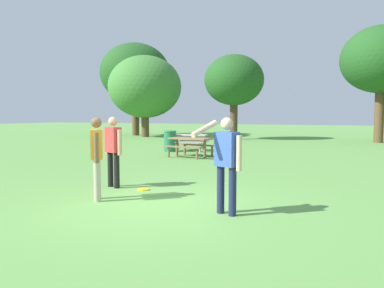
{
  "coord_description": "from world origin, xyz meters",
  "views": [
    {
      "loc": [
        3.46,
        -6.15,
        1.68
      ],
      "look_at": [
        -0.23,
        1.97,
        1.0
      ],
      "focal_mm": 35.63,
      "sensor_mm": 36.0,
      "label": 1
    }
  ],
  "objects_px": {
    "person_thrower": "(113,147)",
    "tree_slender_mid": "(381,60)",
    "person_catcher": "(226,158)",
    "tree_broad_center": "(145,87)",
    "picnic_table_far": "(189,139)",
    "tree_tall_left": "(135,73)",
    "trash_can_beside_table": "(170,141)",
    "tree_far_right": "(234,81)",
    "frisbee": "(144,189)",
    "picnic_table_near": "(191,143)",
    "person_bystander": "(97,153)"
  },
  "relations": [
    {
      "from": "person_thrower",
      "to": "tree_slender_mid",
      "type": "distance_m",
      "value": 19.82
    },
    {
      "from": "person_catcher",
      "to": "tree_broad_center",
      "type": "distance_m",
      "value": 23.4
    },
    {
      "from": "tree_broad_center",
      "to": "tree_slender_mid",
      "type": "distance_m",
      "value": 16.16
    },
    {
      "from": "picnic_table_far",
      "to": "person_catcher",
      "type": "bearing_deg",
      "value": -61.93
    },
    {
      "from": "person_thrower",
      "to": "person_catcher",
      "type": "relative_size",
      "value": 1.0
    },
    {
      "from": "tree_tall_left",
      "to": "trash_can_beside_table",
      "type": "bearing_deg",
      "value": -50.97
    },
    {
      "from": "trash_can_beside_table",
      "to": "tree_far_right",
      "type": "distance_m",
      "value": 10.15
    },
    {
      "from": "person_catcher",
      "to": "tree_slender_mid",
      "type": "xyz_separation_m",
      "value": [
        2.87,
        19.66,
        4.0
      ]
    },
    {
      "from": "person_catcher",
      "to": "frisbee",
      "type": "relative_size",
      "value": 6.32
    },
    {
      "from": "picnic_table_far",
      "to": "tree_slender_mid",
      "type": "height_order",
      "value": "tree_slender_mid"
    },
    {
      "from": "trash_can_beside_table",
      "to": "tree_slender_mid",
      "type": "relative_size",
      "value": 0.14
    },
    {
      "from": "frisbee",
      "to": "picnic_table_far",
      "type": "distance_m",
      "value": 9.43
    },
    {
      "from": "person_thrower",
      "to": "tree_far_right",
      "type": "relative_size",
      "value": 0.28
    },
    {
      "from": "picnic_table_near",
      "to": "tree_broad_center",
      "type": "distance_m",
      "value": 14.79
    },
    {
      "from": "picnic_table_near",
      "to": "trash_can_beside_table",
      "type": "relative_size",
      "value": 1.96
    },
    {
      "from": "frisbee",
      "to": "tree_tall_left",
      "type": "xyz_separation_m",
      "value": [
        -12.76,
        19.46,
        5.06
      ]
    },
    {
      "from": "picnic_table_far",
      "to": "tree_tall_left",
      "type": "xyz_separation_m",
      "value": [
        -9.73,
        10.54,
        4.51
      ]
    },
    {
      "from": "picnic_table_near",
      "to": "tree_slender_mid",
      "type": "relative_size",
      "value": 0.27
    },
    {
      "from": "person_catcher",
      "to": "picnic_table_far",
      "type": "xyz_separation_m",
      "value": [
        -5.41,
        10.15,
        -0.4
      ]
    },
    {
      "from": "tree_slender_mid",
      "to": "tree_broad_center",
      "type": "bearing_deg",
      "value": -177.96
    },
    {
      "from": "person_thrower",
      "to": "tree_slender_mid",
      "type": "height_order",
      "value": "tree_slender_mid"
    },
    {
      "from": "person_thrower",
      "to": "picnic_table_far",
      "type": "xyz_separation_m",
      "value": [
        -2.23,
        8.93,
        -0.38
      ]
    },
    {
      "from": "trash_can_beside_table",
      "to": "tree_far_right",
      "type": "bearing_deg",
      "value": 90.42
    },
    {
      "from": "picnic_table_near",
      "to": "tree_tall_left",
      "type": "bearing_deg",
      "value": 130.24
    },
    {
      "from": "person_catcher",
      "to": "picnic_table_near",
      "type": "height_order",
      "value": "person_catcher"
    },
    {
      "from": "picnic_table_far",
      "to": "trash_can_beside_table",
      "type": "height_order",
      "value": "trash_can_beside_table"
    },
    {
      "from": "tree_slender_mid",
      "to": "person_thrower",
      "type": "bearing_deg",
      "value": -108.18
    },
    {
      "from": "picnic_table_far",
      "to": "tree_tall_left",
      "type": "height_order",
      "value": "tree_tall_left"
    },
    {
      "from": "person_catcher",
      "to": "picnic_table_far",
      "type": "distance_m",
      "value": 11.51
    },
    {
      "from": "person_bystander",
      "to": "frisbee",
      "type": "bearing_deg",
      "value": 77.05
    },
    {
      "from": "picnic_table_near",
      "to": "tree_slender_mid",
      "type": "distance_m",
      "value": 14.5
    },
    {
      "from": "trash_can_beside_table",
      "to": "picnic_table_near",
      "type": "bearing_deg",
      "value": -42.57
    },
    {
      "from": "tree_tall_left",
      "to": "picnic_table_near",
      "type": "bearing_deg",
      "value": -49.76
    },
    {
      "from": "person_bystander",
      "to": "tree_far_right",
      "type": "height_order",
      "value": "tree_far_right"
    },
    {
      "from": "frisbee",
      "to": "trash_can_beside_table",
      "type": "distance_m",
      "value": 9.01
    },
    {
      "from": "person_thrower",
      "to": "tree_tall_left",
      "type": "xyz_separation_m",
      "value": [
        -11.96,
        19.47,
        4.14
      ]
    },
    {
      "from": "picnic_table_far",
      "to": "tree_tall_left",
      "type": "distance_m",
      "value": 15.04
    },
    {
      "from": "tree_broad_center",
      "to": "tree_slender_mid",
      "type": "bearing_deg",
      "value": 2.04
    },
    {
      "from": "frisbee",
      "to": "person_catcher",
      "type": "bearing_deg",
      "value": -27.37
    },
    {
      "from": "person_bystander",
      "to": "tree_broad_center",
      "type": "bearing_deg",
      "value": 118.96
    },
    {
      "from": "trash_can_beside_table",
      "to": "tree_tall_left",
      "type": "distance_m",
      "value": 15.17
    },
    {
      "from": "person_catcher",
      "to": "trash_can_beside_table",
      "type": "height_order",
      "value": "person_catcher"
    },
    {
      "from": "frisbee",
      "to": "picnic_table_near",
      "type": "relative_size",
      "value": 0.14
    },
    {
      "from": "person_catcher",
      "to": "tree_tall_left",
      "type": "bearing_deg",
      "value": 126.2
    },
    {
      "from": "person_catcher",
      "to": "tree_far_right",
      "type": "bearing_deg",
      "value": 107.84
    },
    {
      "from": "person_bystander",
      "to": "trash_can_beside_table",
      "type": "relative_size",
      "value": 1.71
    },
    {
      "from": "person_thrower",
      "to": "trash_can_beside_table",
      "type": "height_order",
      "value": "person_thrower"
    },
    {
      "from": "person_catcher",
      "to": "tree_far_right",
      "type": "xyz_separation_m",
      "value": [
        -6.11,
        18.98,
        3.06
      ]
    },
    {
      "from": "person_bystander",
      "to": "person_thrower",
      "type": "bearing_deg",
      "value": 112.54
    },
    {
      "from": "trash_can_beside_table",
      "to": "tree_far_right",
      "type": "relative_size",
      "value": 0.17
    }
  ]
}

